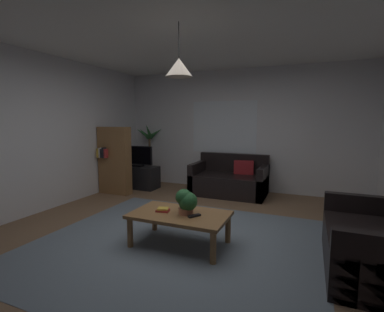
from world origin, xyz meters
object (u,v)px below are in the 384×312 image
Objects in this scene: potted_plant_on_table at (186,201)px; pendant_lamp at (179,67)px; potted_palm_corner at (150,159)px; couch_under_window at (230,181)px; couch_right_side at (378,247)px; bookshelf_corner at (114,160)px; remote_on_table_0 at (194,216)px; tv_stand at (139,177)px; coffee_table at (180,218)px; book_on_table_1 at (163,209)px; book_on_table_0 at (163,210)px; tv at (138,156)px.

potted_plant_on_table is 0.51× the size of pendant_lamp.
potted_palm_corner reaches higher than potted_plant_on_table.
couch_right_side is at bearing -47.90° from couch_under_window.
bookshelf_corner is at bearing 143.34° from pendant_lamp.
remote_on_table_0 is 0.52× the size of potted_plant_on_table.
couch_right_side is 4.78m from tv_stand.
couch_right_side reaches higher than tv_stand.
tv_stand is (-2.15, 2.34, -0.10)m from coffee_table.
potted_palm_corner is (-2.25, 2.87, 0.04)m from potted_plant_on_table.
pendant_lamp is at bearing -158.95° from remote_on_table_0.
bookshelf_corner is at bearing -109.46° from couch_right_side.
bookshelf_corner reaches higher than couch_under_window.
couch_right_side reaches higher than coffee_table.
bookshelf_corner reaches higher than remote_on_table_0.
tv_stand is at bearing -173.11° from couch_under_window.
couch_under_window is 3.27m from couch_right_side.
book_on_table_1 is at bearing -150.19° from remote_on_table_0.
pendant_lamp is at bearing 97.13° from coffee_table.
book_on_table_0 is at bearing -175.03° from pendant_lamp.
book_on_table_1 is 3.48m from potted_palm_corner.
couch_under_window is 3.19m from pendant_lamp.
remote_on_table_0 is at bearing -19.83° from potted_plant_on_table.
bookshelf_corner reaches higher than potted_plant_on_table.
book_on_table_1 is at bearing -175.65° from pendant_lamp.
coffee_table is 7.59× the size of book_on_table_0.
book_on_table_0 is 1.18× the size of book_on_table_1.
couch_under_window is 11.45× the size of book_on_table_1.
tv is (-2.24, 2.33, 0.17)m from potted_plant_on_table.
couch_under_window reaches higher than potted_plant_on_table.
couch_right_side is 1.57× the size of tv_stand.
coffee_table is at bearing -36.66° from bookshelf_corner.
book_on_table_1 is 3.04m from tv.
bookshelf_corner is at bearing 143.34° from coffee_table.
book_on_table_1 is at bearing -50.54° from tv.
couch_under_window is at bearing 91.83° from pendant_lamp.
couch_under_window reaches higher than book_on_table_1.
couch_right_side is 10.77× the size of book_on_table_1.
tv is at bearing -90.00° from tv_stand.
potted_palm_corner reaches higher than book_on_table_0.
potted_plant_on_table is at bearing 2.39° from book_on_table_1.
pendant_lamp is at bearing 177.40° from potted_plant_on_table.
potted_palm_corner is at bearing 163.17° from remote_on_table_0.
remote_on_table_0 is 0.26× the size of pendant_lamp.
book_on_table_0 is 0.26× the size of pendant_lamp.
couch_under_window is 2.62m from potted_plant_on_table.
remote_on_table_0 is at bearing -35.04° from bookshelf_corner.
coffee_table is 3.60m from potted_palm_corner.
remote_on_table_0 is 3.12m from bookshelf_corner.
couch_under_window reaches higher than coffee_table.
couch_right_side is at bearing 4.89° from potted_plant_on_table.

